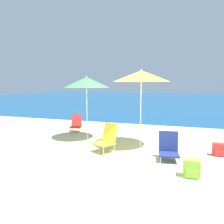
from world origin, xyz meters
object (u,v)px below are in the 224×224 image
at_px(beach_chair_red, 76,124).
at_px(backpack_red, 219,150).
at_px(beach_umbrella_yellow, 141,76).
at_px(backpack_lime, 191,168).
at_px(beach_chair_navy, 169,147).
at_px(beach_chair_yellow, 107,138).
at_px(beach_umbrella_green, 87,82).

relative_size(beach_chair_red, backpack_red, 2.06).
bearing_deg(beach_umbrella_yellow, backpack_lime, -51.76).
height_order(beach_umbrella_yellow, beach_chair_navy, beach_umbrella_yellow).
bearing_deg(backpack_red, beach_chair_navy, -150.24).
xyz_separation_m(beach_umbrella_yellow, beach_chair_navy, (0.88, -0.86, -1.80)).
distance_m(beach_chair_navy, backpack_lime, 1.08).
bearing_deg(backpack_red, beach_chair_red, 164.27).
distance_m(beach_chair_red, beach_chair_yellow, 2.80).
bearing_deg(beach_umbrella_green, beach_chair_yellow, -44.21).
relative_size(beach_umbrella_yellow, backpack_lime, 6.31).
height_order(beach_umbrella_yellow, backpack_lime, beach_umbrella_yellow).
relative_size(beach_umbrella_green, beach_umbrella_yellow, 0.93).
xyz_separation_m(beach_umbrella_green, backpack_red, (4.03, -0.50, -1.77)).
bearing_deg(backpack_red, backpack_lime, -113.55).
distance_m(beach_umbrella_yellow, beach_chair_red, 3.54).
bearing_deg(beach_umbrella_green, beach_umbrella_yellow, -10.51).
xyz_separation_m(beach_chair_red, backpack_lime, (4.21, -3.02, -0.16)).
distance_m(beach_umbrella_green, beach_umbrella_yellow, 1.95).
bearing_deg(beach_chair_yellow, backpack_lime, 1.69).
height_order(beach_chair_yellow, backpack_lime, beach_chair_yellow).
relative_size(beach_chair_navy, backpack_red, 2.06).
xyz_separation_m(beach_umbrella_green, backpack_lime, (3.32, -2.14, -1.75)).
distance_m(beach_chair_red, backpack_red, 5.12).
distance_m(beach_umbrella_green, beach_chair_red, 2.03).
xyz_separation_m(beach_chair_navy, beach_chair_yellow, (-1.69, 0.13, 0.08)).
height_order(beach_umbrella_green, backpack_red, beach_umbrella_green).
relative_size(beach_chair_navy, backpack_lime, 1.89).
height_order(beach_chair_red, backpack_red, beach_chair_red).
bearing_deg(beach_umbrella_green, beach_chair_red, 135.21).
distance_m(beach_chair_navy, backpack_red, 1.43).
bearing_deg(backpack_lime, beach_chair_yellow, 154.30).
distance_m(beach_umbrella_green, beach_chair_navy, 3.45).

